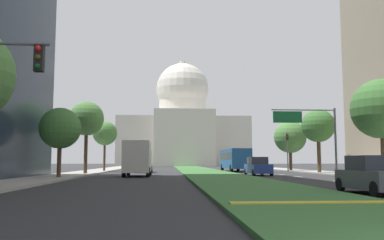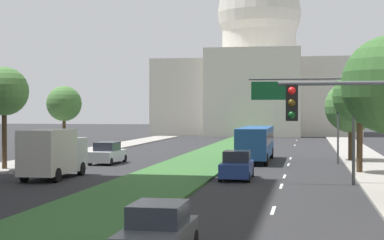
% 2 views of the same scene
% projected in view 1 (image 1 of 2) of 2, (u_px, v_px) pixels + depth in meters
% --- Properties ---
extents(ground_plane, '(260.00, 260.00, 0.00)m').
position_uv_depth(ground_plane, '(197.00, 170.00, 61.63)').
color(ground_plane, '#2B2B2D').
extents(grass_median, '(5.83, 102.32, 0.14)m').
position_uv_depth(grass_median, '(200.00, 171.00, 55.99)').
color(grass_median, '#386B33').
rests_on(grass_median, ground_plane).
extents(median_curb_nose, '(5.25, 0.50, 0.04)m').
position_uv_depth(median_curb_nose, '(313.00, 202.00, 12.50)').
color(median_curb_nose, gold).
rests_on(median_curb_nose, grass_median).
extents(lane_dashes_right, '(0.16, 78.79, 0.01)m').
position_uv_depth(lane_dashes_right, '(262.00, 172.00, 50.74)').
color(lane_dashes_right, silver).
rests_on(lane_dashes_right, ground_plane).
extents(sidewalk_left, '(4.00, 102.32, 0.15)m').
position_uv_depth(sidewalk_left, '(91.00, 172.00, 49.49)').
color(sidewalk_left, '#9E9991').
rests_on(sidewalk_left, ground_plane).
extents(sidewalk_right, '(4.00, 102.32, 0.15)m').
position_uv_depth(sidewalk_right, '(312.00, 171.00, 51.20)').
color(sidewalk_right, '#9E9991').
rests_on(sidewalk_right, ground_plane).
extents(capitol_building, '(36.05, 29.84, 31.15)m').
position_uv_depth(capitol_building, '(183.00, 129.00, 118.40)').
color(capitol_building, beige).
rests_on(capitol_building, ground_plane).
extents(traffic_light_far_right, '(0.28, 0.35, 5.20)m').
position_uv_depth(traffic_light_far_right, '(287.00, 146.00, 53.31)').
color(traffic_light_far_right, '#515456').
rests_on(traffic_light_far_right, ground_plane).
extents(overhead_guide_sign, '(6.31, 0.20, 6.50)m').
position_uv_depth(overhead_guide_sign, '(311.00, 127.00, 38.56)').
color(overhead_guide_sign, '#515456').
rests_on(overhead_guide_sign, ground_plane).
extents(street_tree_left_mid, '(3.32, 3.32, 5.72)m').
position_uv_depth(street_tree_left_mid, '(60.00, 128.00, 32.51)').
color(street_tree_left_mid, '#4C3823').
rests_on(street_tree_left_mid, ground_plane).
extents(street_tree_right_mid, '(4.92, 4.92, 8.15)m').
position_uv_depth(street_tree_right_mid, '(381.00, 109.00, 33.00)').
color(street_tree_right_mid, '#4C3823').
rests_on(street_tree_right_mid, ground_plane).
extents(street_tree_left_far, '(3.58, 3.58, 7.60)m').
position_uv_depth(street_tree_left_far, '(87.00, 119.00, 41.92)').
color(street_tree_left_far, '#4C3823').
rests_on(street_tree_left_far, ground_plane).
extents(street_tree_right_far, '(3.75, 3.75, 7.26)m').
position_uv_depth(street_tree_right_far, '(318.00, 126.00, 45.40)').
color(street_tree_right_far, '#4C3823').
rests_on(street_tree_right_far, ground_plane).
extents(street_tree_left_distant, '(3.18, 3.18, 6.61)m').
position_uv_depth(street_tree_left_distant, '(105.00, 133.00, 52.75)').
color(street_tree_left_distant, '#4C3823').
rests_on(street_tree_left_distant, ground_plane).
extents(street_tree_right_distant, '(4.46, 4.46, 6.95)m').
position_uv_depth(street_tree_right_distant, '(290.00, 137.00, 56.13)').
color(street_tree_right_distant, '#4C3823').
rests_on(street_tree_right_distant, ground_plane).
extents(sedan_lead_stopped, '(1.82, 4.13, 1.68)m').
position_uv_depth(sedan_lead_stopped, '(373.00, 176.00, 17.74)').
color(sedan_lead_stopped, '#4C5156').
rests_on(sedan_lead_stopped, ground_plane).
extents(sedan_midblock, '(2.02, 4.46, 1.81)m').
position_uv_depth(sedan_midblock, '(258.00, 167.00, 39.86)').
color(sedan_midblock, navy).
rests_on(sedan_midblock, ground_plane).
extents(sedan_distant, '(2.00, 4.72, 1.81)m').
position_uv_depth(sedan_distant, '(144.00, 166.00, 48.76)').
color(sedan_distant, silver).
rests_on(sedan_distant, ground_plane).
extents(box_truck_delivery, '(2.40, 6.40, 3.20)m').
position_uv_depth(box_truck_delivery, '(138.00, 158.00, 37.30)').
color(box_truck_delivery, '#BCBCC1').
rests_on(box_truck_delivery, ground_plane).
extents(city_bus, '(2.62, 11.00, 2.95)m').
position_uv_depth(city_bus, '(235.00, 158.00, 54.02)').
color(city_bus, '#1E4C8C').
rests_on(city_bus, ground_plane).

